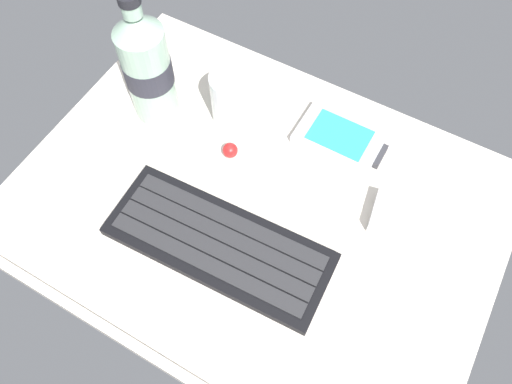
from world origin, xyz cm
name	(u,v)px	position (x,y,z in cm)	size (l,w,h in cm)	color
ground_plane	(255,207)	(0.00, -0.23, -0.99)	(64.00, 48.00, 2.80)	beige
keyboard	(219,244)	(-0.99, -7.82, 0.81)	(29.46, 12.28, 1.70)	black
handheld_device	(340,138)	(5.54, 14.79, 0.73)	(12.84, 7.69, 1.50)	#B7BABF
juice_cup	(233,99)	(-10.02, 11.16, 3.91)	(6.40, 6.40, 8.50)	silver
water_bottle	(147,67)	(-20.69, 6.71, 9.01)	(6.73, 6.73, 20.80)	#9EC1A8
charger_block	(399,218)	(17.58, 6.72, 1.20)	(7.00, 5.60, 2.40)	white
trackball_mouse	(230,150)	(-7.00, 5.00, 1.10)	(2.20, 2.20, 2.20)	red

